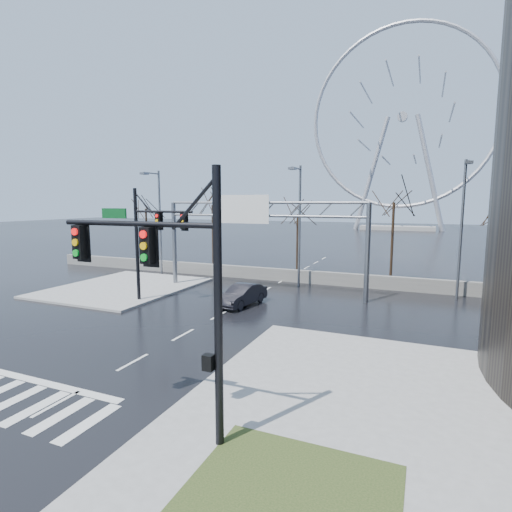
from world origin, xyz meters
The scene contains 18 objects.
ground centered at (0.00, 0.00, 0.00)m, with size 260.00×260.00×0.00m, color black.
sidewalk_right_ext centered at (10.00, 2.00, 0.07)m, with size 12.00×10.00×0.15m, color gray.
sidewalk_far centered at (-11.00, 12.00, 0.07)m, with size 10.00×12.00×0.15m, color gray.
grass_strip centered at (9.00, -5.00, 0.15)m, with size 5.00×4.00×0.02m, color #233616.
barrier_wall centered at (0.00, 20.00, 0.55)m, with size 52.00×0.50×1.10m, color slate.
signal_mast_near centered at (5.14, -4.04, 4.87)m, with size 5.52×0.41×8.00m.
signal_mast_far centered at (-5.87, 8.96, 4.83)m, with size 4.72×0.41×8.00m.
sign_gantry centered at (-0.38, 14.96, 5.18)m, with size 16.36×0.40×7.60m.
streetlight_left centered at (-12.00, 18.16, 5.89)m, with size 0.50×2.55×10.00m.
streetlight_mid centered at (2.00, 18.16, 5.89)m, with size 0.50×2.55×10.00m.
streetlight_right centered at (14.00, 18.16, 5.89)m, with size 0.50×2.55×10.00m.
tree_far_left centered at (-18.00, 24.00, 5.57)m, with size 3.50×3.50×7.00m.
tree_left centered at (-9.00, 23.50, 5.98)m, with size 3.75×3.75×7.50m.
tree_center centered at (0.00, 24.50, 5.17)m, with size 3.25×3.25×6.50m.
tree_right centered at (9.00, 23.50, 6.22)m, with size 3.90×3.90×7.80m.
tree_far_right centered at (17.00, 24.00, 5.41)m, with size 3.40×3.40×6.80m.
ferris_wheel centered at (5.00, 95.00, 26.13)m, with size 45.00×6.00×50.91m.
car centered at (0.27, 10.88, 0.72)m, with size 1.51×4.34×1.43m, color black.
Camera 1 is at (11.62, -13.40, 7.03)m, focal length 28.00 mm.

